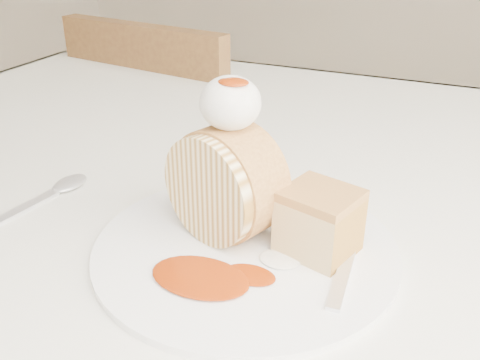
% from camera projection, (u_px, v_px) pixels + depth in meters
% --- Properties ---
extents(table, '(1.40, 0.90, 0.75)m').
position_uv_depth(table, '(315.00, 237.00, 0.68)').
color(table, silver).
rests_on(table, ground).
extents(chair_far, '(0.44, 0.44, 0.83)m').
position_uv_depth(chair_far, '(180.00, 171.00, 1.27)').
color(chair_far, brown).
rests_on(chair_far, ground).
extents(plate, '(0.34, 0.34, 0.01)m').
position_uv_depth(plate, '(246.00, 248.00, 0.49)').
color(plate, white).
rests_on(plate, table).
extents(roulade_slice, '(0.12, 0.09, 0.10)m').
position_uv_depth(roulade_slice, '(225.00, 184.00, 0.49)').
color(roulade_slice, beige).
rests_on(roulade_slice, plate).
extents(cake_chunk, '(0.08, 0.07, 0.05)m').
position_uv_depth(cake_chunk, '(319.00, 225.00, 0.47)').
color(cake_chunk, '#B78445').
rests_on(cake_chunk, plate).
extents(whipped_cream, '(0.05, 0.05, 0.05)m').
position_uv_depth(whipped_cream, '(230.00, 103.00, 0.46)').
color(whipped_cream, white).
rests_on(whipped_cream, roulade_slice).
extents(caramel_drizzle, '(0.03, 0.02, 0.01)m').
position_uv_depth(caramel_drizzle, '(233.00, 75.00, 0.44)').
color(caramel_drizzle, '#892805').
rests_on(caramel_drizzle, whipped_cream).
extents(caramel_pool, '(0.10, 0.08, 0.00)m').
position_uv_depth(caramel_pool, '(200.00, 277.00, 0.44)').
color(caramel_pool, '#892805').
rests_on(caramel_pool, plate).
extents(fork, '(0.04, 0.17, 0.00)m').
position_uv_depth(fork, '(345.00, 266.00, 0.46)').
color(fork, silver).
rests_on(fork, plate).
extents(spoon, '(0.05, 0.17, 0.00)m').
position_uv_depth(spoon, '(2.00, 220.00, 0.54)').
color(spoon, silver).
rests_on(spoon, table).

